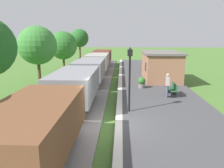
# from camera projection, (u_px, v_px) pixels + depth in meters

# --- Properties ---
(ground_plane) EXTENTS (160.00, 160.00, 0.00)m
(ground_plane) POSITION_uv_depth(u_px,v_px,m) (111.00, 128.00, 11.05)
(ground_plane) COLOR #47702D
(platform_slab) EXTENTS (6.00, 60.00, 0.25)m
(platform_slab) POSITION_uv_depth(u_px,v_px,m) (175.00, 127.00, 10.89)
(platform_slab) COLOR #424244
(platform_slab) RESTS_ON ground
(platform_edge_stripe) EXTENTS (0.36, 60.00, 0.01)m
(platform_edge_stripe) POSITION_uv_depth(u_px,v_px,m) (119.00, 124.00, 10.98)
(platform_edge_stripe) COLOR silver
(platform_edge_stripe) RESTS_ON platform_slab
(track_ballast) EXTENTS (3.80, 60.00, 0.12)m
(track_ballast) POSITION_uv_depth(u_px,v_px,m) (63.00, 126.00, 11.14)
(track_ballast) COLOR gray
(track_ballast) RESTS_ON ground
(rail_near) EXTENTS (0.07, 60.00, 0.14)m
(rail_near) POSITION_uv_depth(u_px,v_px,m) (77.00, 124.00, 11.08)
(rail_near) COLOR slate
(rail_near) RESTS_ON track_ballast
(rail_far) EXTENTS (0.07, 60.00, 0.14)m
(rail_far) POSITION_uv_depth(u_px,v_px,m) (49.00, 124.00, 11.14)
(rail_far) COLOR slate
(rail_far) RESTS_ON track_ballast
(freight_train) EXTENTS (2.50, 32.60, 2.12)m
(freight_train) POSITION_uv_depth(u_px,v_px,m) (90.00, 71.00, 20.29)
(freight_train) COLOR brown
(freight_train) RESTS_ON rail_near
(station_hut) EXTENTS (3.50, 5.80, 2.78)m
(station_hut) POSITION_uv_depth(u_px,v_px,m) (161.00, 66.00, 21.80)
(station_hut) COLOR #9E6B4C
(station_hut) RESTS_ON platform_slab
(bench_near_hut) EXTENTS (0.42, 1.50, 0.91)m
(bench_near_hut) POSITION_uv_depth(u_px,v_px,m) (173.00, 89.00, 16.12)
(bench_near_hut) COLOR #1E4C2D
(bench_near_hut) RESTS_ON platform_slab
(person_waiting) EXTENTS (0.28, 0.41, 1.71)m
(person_waiting) POSITION_uv_depth(u_px,v_px,m) (167.00, 84.00, 15.56)
(person_waiting) COLOR #474C66
(person_waiting) RESTS_ON platform_slab
(potted_planter) EXTENTS (0.64, 0.64, 0.92)m
(potted_planter) POSITION_uv_depth(u_px,v_px,m) (142.00, 82.00, 18.49)
(potted_planter) COLOR slate
(potted_planter) RESTS_ON platform_slab
(lamp_post_near) EXTENTS (0.28, 0.28, 3.70)m
(lamp_post_near) POSITION_uv_depth(u_px,v_px,m) (130.00, 68.00, 12.27)
(lamp_post_near) COLOR black
(lamp_post_near) RESTS_ON platform_slab
(tree_trackside_far) EXTENTS (3.50, 3.50, 5.44)m
(tree_trackside_far) POSITION_uv_depth(u_px,v_px,m) (37.00, 45.00, 20.02)
(tree_trackside_far) COLOR #4C3823
(tree_trackside_far) RESTS_ON ground
(tree_field_left) EXTENTS (3.49, 3.49, 5.11)m
(tree_field_left) POSITION_uv_depth(u_px,v_px,m) (63.00, 45.00, 27.45)
(tree_field_left) COLOR #4C3823
(tree_field_left) RESTS_ON ground
(tree_field_distant) EXTENTS (2.92, 2.92, 5.63)m
(tree_field_distant) POSITION_uv_depth(u_px,v_px,m) (80.00, 38.00, 35.53)
(tree_field_distant) COLOR #4C3823
(tree_field_distant) RESTS_ON ground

